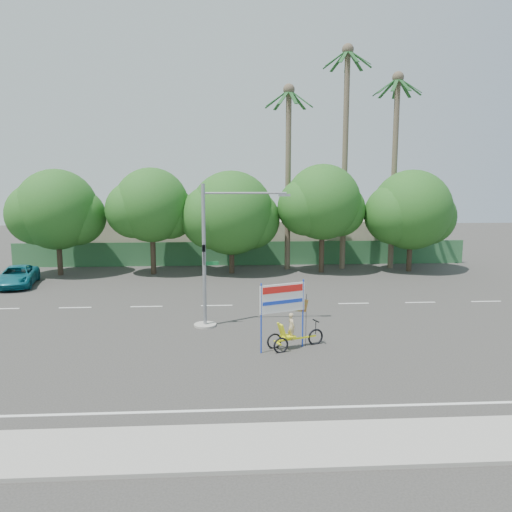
{
  "coord_description": "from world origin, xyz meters",
  "views": [
    {
      "loc": [
        -1.42,
        -20.02,
        7.23
      ],
      "look_at": [
        0.03,
        3.95,
        3.5
      ],
      "focal_mm": 35.0,
      "sensor_mm": 36.0,
      "label": 1
    }
  ],
  "objects": [
    {
      "name": "traffic_signal",
      "position": [
        -2.2,
        3.98,
        2.92
      ],
      "size": [
        4.72,
        1.1,
        7.0
      ],
      "color": "gray",
      "rests_on": "ground"
    },
    {
      "name": "tree_center",
      "position": [
        -1.05,
        18.0,
        4.47
      ],
      "size": [
        7.62,
        6.4,
        7.85
      ],
      "color": "#473828",
      "rests_on": "ground"
    },
    {
      "name": "trike_billboard",
      "position": [
        1.2,
        0.42,
        1.22
      ],
      "size": [
        2.9,
        1.37,
        3.03
      ],
      "rotation": [
        0.0,
        0.0,
        0.37
      ],
      "color": "black",
      "rests_on": "ground"
    },
    {
      "name": "tree_far_left",
      "position": [
        -14.05,
        18.0,
        4.76
      ],
      "size": [
        7.14,
        6.0,
        7.96
      ],
      "color": "#473828",
      "rests_on": "ground"
    },
    {
      "name": "tree_far_right",
      "position": [
        12.95,
        18.0,
        4.64
      ],
      "size": [
        7.38,
        6.2,
        7.94
      ],
      "color": "#473828",
      "rests_on": "ground"
    },
    {
      "name": "palm_mid",
      "position": [
        12.0,
        19.5,
        9.4
      ],
      "size": [
        3.73,
        3.79,
        15.45
      ],
      "color": "#70604C",
      "rests_on": "ground"
    },
    {
      "name": "palm_tall",
      "position": [
        8.0,
        19.5,
        10.46
      ],
      "size": [
        3.73,
        3.79,
        17.45
      ],
      "color": "#70604C",
      "rests_on": "ground"
    },
    {
      "name": "palm_short",
      "position": [
        3.5,
        19.5,
        8.86
      ],
      "size": [
        3.73,
        3.79,
        14.45
      ],
      "color": "#70604C",
      "rests_on": "ground"
    },
    {
      "name": "building_right",
      "position": [
        8.0,
        26.0,
        1.8
      ],
      "size": [
        14.0,
        8.0,
        3.6
      ],
      "primitive_type": "cube",
      "color": "beige",
      "rests_on": "ground"
    },
    {
      "name": "building_left",
      "position": [
        -10.0,
        26.0,
        2.0
      ],
      "size": [
        12.0,
        8.0,
        4.0
      ],
      "primitive_type": "cube",
      "color": "beige",
      "rests_on": "ground"
    },
    {
      "name": "pickup_truck",
      "position": [
        -15.65,
        14.17,
        0.68
      ],
      "size": [
        3.07,
        5.19,
        1.35
      ],
      "primitive_type": "imported",
      "rotation": [
        0.0,
        0.0,
        0.18
      ],
      "color": "#106675",
      "rests_on": "ground"
    },
    {
      "name": "tree_left",
      "position": [
        -7.05,
        18.0,
        5.06
      ],
      "size": [
        6.66,
        5.6,
        8.07
      ],
      "color": "#473828",
      "rests_on": "ground"
    },
    {
      "name": "tree_right",
      "position": [
        5.95,
        18.0,
        5.24
      ],
      "size": [
        6.9,
        5.8,
        8.36
      ],
      "color": "#473828",
      "rests_on": "ground"
    },
    {
      "name": "fence",
      "position": [
        0.0,
        21.5,
        1.0
      ],
      "size": [
        38.0,
        0.08,
        2.0
      ],
      "primitive_type": "cube",
      "color": "#336B3D",
      "rests_on": "ground"
    },
    {
      "name": "ground",
      "position": [
        0.0,
        0.0,
        0.0
      ],
      "size": [
        120.0,
        120.0,
        0.0
      ],
      "primitive_type": "plane",
      "color": "#33302D",
      "rests_on": "ground"
    },
    {
      "name": "sidewalk_near",
      "position": [
        0.0,
        -7.5,
        0.06
      ],
      "size": [
        50.0,
        2.4,
        0.12
      ],
      "primitive_type": "cube",
      "color": "gray",
      "rests_on": "ground"
    }
  ]
}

